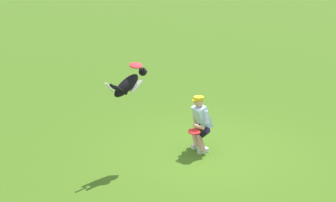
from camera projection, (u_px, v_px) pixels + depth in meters
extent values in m
plane|color=#456C1C|center=(207.00, 157.00, 10.42)|extent=(60.00, 60.00, 0.00)
cube|color=silver|center=(197.00, 146.00, 10.84)|extent=(0.26, 0.10, 0.10)
cylinder|color=tan|center=(195.00, 139.00, 10.76)|extent=(0.14, 0.32, 0.37)
cylinder|color=black|center=(198.00, 129.00, 10.69)|extent=(0.19, 0.42, 0.37)
cube|color=silver|center=(203.00, 151.00, 10.60)|extent=(0.26, 0.10, 0.10)
cylinder|color=tan|center=(201.00, 143.00, 10.52)|extent=(0.14, 0.32, 0.37)
cylinder|color=black|center=(203.00, 133.00, 10.49)|extent=(0.19, 0.42, 0.37)
cube|color=silver|center=(202.00, 117.00, 10.49)|extent=(0.44, 0.38, 0.58)
cylinder|color=silver|center=(197.00, 112.00, 10.63)|extent=(0.10, 0.15, 0.29)
cylinder|color=silver|center=(206.00, 117.00, 10.29)|extent=(0.10, 0.15, 0.29)
cylinder|color=tan|center=(199.00, 127.00, 10.25)|extent=(0.29, 0.11, 0.19)
cylinder|color=tan|center=(195.00, 118.00, 10.68)|extent=(0.09, 0.15, 0.27)
sphere|color=tan|center=(199.00, 102.00, 10.33)|extent=(0.21, 0.21, 0.21)
cylinder|color=gold|center=(199.00, 98.00, 10.30)|extent=(0.22, 0.22, 0.07)
cylinder|color=gold|center=(195.00, 100.00, 10.26)|extent=(0.12, 0.12, 0.02)
ellipsoid|color=black|center=(126.00, 86.00, 9.41)|extent=(0.72, 0.35, 0.54)
ellipsoid|color=white|center=(133.00, 85.00, 9.53)|extent=(0.12, 0.17, 0.14)
sphere|color=black|center=(143.00, 72.00, 9.61)|extent=(0.17, 0.17, 0.17)
cone|color=black|center=(146.00, 72.00, 9.67)|extent=(0.10, 0.10, 0.09)
cone|color=black|center=(144.00, 69.00, 9.53)|extent=(0.06, 0.06, 0.07)
cone|color=black|center=(140.00, 68.00, 9.61)|extent=(0.06, 0.06, 0.07)
cylinder|color=white|center=(136.00, 86.00, 9.49)|extent=(0.32, 0.12, 0.25)
cylinder|color=white|center=(132.00, 85.00, 9.59)|extent=(0.32, 0.12, 0.25)
cylinder|color=black|center=(121.00, 90.00, 9.24)|extent=(0.32, 0.12, 0.25)
cylinder|color=black|center=(116.00, 88.00, 9.34)|extent=(0.32, 0.12, 0.25)
cylinder|color=white|center=(109.00, 87.00, 9.13)|extent=(0.21, 0.08, 0.23)
cylinder|color=red|center=(136.00, 65.00, 9.44)|extent=(0.32, 0.32, 0.08)
cylinder|color=red|center=(194.00, 132.00, 10.21)|extent=(0.36, 0.36, 0.05)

